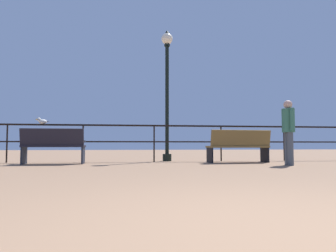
{
  "coord_description": "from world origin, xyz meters",
  "views": [
    {
      "loc": [
        -0.92,
        -1.6,
        0.5
      ],
      "look_at": [
        0.35,
        7.34,
        1.04
      ],
      "focal_mm": 33.62,
      "sensor_mm": 36.0,
      "label": 1
    }
  ],
  "objects": [
    {
      "name": "lamppost_center",
      "position": [
        0.43,
        8.08,
        2.53
      ],
      "size": [
        0.36,
        0.36,
        4.14
      ],
      "color": "black",
      "rests_on": "ground_plane"
    },
    {
      "name": "bench_near_right",
      "position": [
        2.33,
        6.95,
        0.51
      ],
      "size": [
        1.8,
        0.79,
        0.92
      ],
      "color": "brown",
      "rests_on": "ground_plane"
    },
    {
      "name": "person_by_bench",
      "position": [
        3.11,
        5.65,
        0.92
      ],
      "size": [
        0.31,
        0.52,
        1.61
      ],
      "color": "#49515A",
      "rests_on": "ground_plane"
    },
    {
      "name": "ground_plane",
      "position": [
        0.0,
        0.0,
        0.0
      ],
      "size": [
        60.0,
        60.0,
        0.0
      ],
      "primitive_type": "plane",
      "color": "#946F51"
    },
    {
      "name": "pier_railing",
      "position": [
        0.0,
        7.84,
        0.82
      ],
      "size": [
        20.93,
        0.05,
        1.11
      ],
      "color": "black",
      "rests_on": "ground_plane"
    },
    {
      "name": "seagull_on_rail",
      "position": [
        -3.24,
        7.84,
        1.19
      ],
      "size": [
        0.36,
        0.22,
        0.18
      ],
      "color": "silver",
      "rests_on": "pier_railing"
    },
    {
      "name": "bench_near_left",
      "position": [
        -2.73,
        6.95,
        0.52
      ],
      "size": [
        1.6,
        0.66,
        0.93
      ],
      "color": "black",
      "rests_on": "ground_plane"
    }
  ]
}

